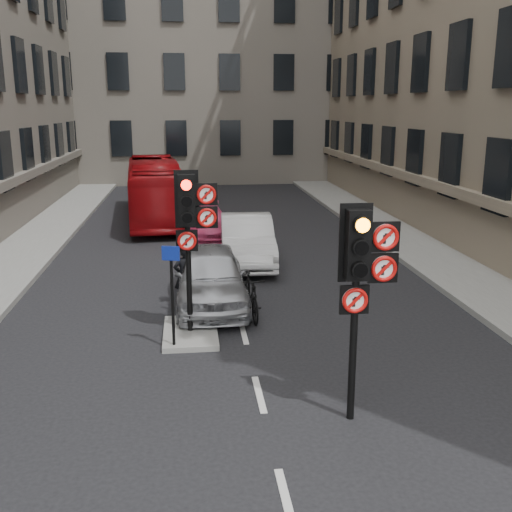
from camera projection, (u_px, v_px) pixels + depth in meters
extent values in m
plane|color=black|center=(275.00, 458.00, 8.80)|extent=(120.00, 120.00, 0.00)
cube|color=gray|center=(4.00, 261.00, 19.54)|extent=(3.00, 50.00, 0.16)
cube|color=gray|center=(428.00, 249.00, 21.13)|extent=(3.00, 50.00, 0.16)
cube|color=gray|center=(190.00, 333.00, 13.47)|extent=(1.20, 2.00, 0.12)
cube|color=slate|center=(200.00, 34.00, 42.94)|extent=(30.00, 14.00, 20.00)
cylinder|color=black|center=(353.00, 351.00, 9.62)|extent=(0.12, 0.12, 2.40)
cube|color=black|center=(357.00, 245.00, 9.19)|extent=(0.36, 0.28, 1.10)
cube|color=black|center=(355.00, 243.00, 9.31)|extent=(0.52, 0.03, 1.25)
cylinder|color=orange|center=(363.00, 225.00, 8.87)|extent=(0.22, 0.01, 0.22)
cylinder|color=black|center=(362.00, 248.00, 8.95)|extent=(0.22, 0.01, 0.22)
cylinder|color=black|center=(361.00, 271.00, 9.04)|extent=(0.22, 0.01, 0.22)
cube|color=black|center=(385.00, 237.00, 9.19)|extent=(0.47, 0.05, 0.47)
cylinder|color=white|center=(386.00, 237.00, 9.15)|extent=(0.41, 0.02, 0.41)
torus|color=#BF0C0A|center=(386.00, 237.00, 9.13)|extent=(0.41, 0.06, 0.41)
cube|color=#BF0C0A|center=(386.00, 238.00, 9.13)|extent=(0.25, 0.01, 0.25)
cube|color=black|center=(383.00, 268.00, 9.31)|extent=(0.47, 0.05, 0.47)
cylinder|color=white|center=(384.00, 269.00, 9.27)|extent=(0.41, 0.02, 0.41)
torus|color=#BF0C0A|center=(384.00, 269.00, 9.26)|extent=(0.41, 0.06, 0.41)
cube|color=#BF0C0A|center=(384.00, 269.00, 9.25)|extent=(0.25, 0.01, 0.25)
cube|color=black|center=(354.00, 300.00, 9.38)|extent=(0.47, 0.05, 0.47)
cylinder|color=white|center=(355.00, 300.00, 9.35)|extent=(0.41, 0.02, 0.41)
torus|color=#BF0C0A|center=(355.00, 301.00, 9.33)|extent=(0.41, 0.06, 0.41)
cube|color=#BF0C0A|center=(355.00, 301.00, 9.33)|extent=(0.25, 0.01, 0.25)
cylinder|color=black|center=(189.00, 279.00, 13.16)|extent=(0.12, 0.12, 2.40)
cube|color=black|center=(187.00, 200.00, 12.73)|extent=(0.36, 0.28, 1.10)
cube|color=black|center=(187.00, 199.00, 12.85)|extent=(0.52, 0.03, 1.25)
cylinder|color=#FF1407|center=(186.00, 185.00, 12.41)|extent=(0.22, 0.02, 0.22)
cylinder|color=black|center=(187.00, 202.00, 12.49)|extent=(0.22, 0.02, 0.22)
cylinder|color=black|center=(187.00, 218.00, 12.58)|extent=(0.22, 0.02, 0.22)
cube|color=black|center=(206.00, 194.00, 12.72)|extent=(0.47, 0.05, 0.47)
cylinder|color=white|center=(206.00, 194.00, 12.69)|extent=(0.41, 0.02, 0.41)
torus|color=#BF0C0A|center=(206.00, 195.00, 12.67)|extent=(0.41, 0.06, 0.41)
cube|color=#BF0C0A|center=(206.00, 195.00, 12.67)|extent=(0.25, 0.02, 0.25)
cube|color=black|center=(207.00, 217.00, 12.85)|extent=(0.47, 0.05, 0.47)
cylinder|color=white|center=(207.00, 218.00, 12.81)|extent=(0.41, 0.02, 0.41)
torus|color=#BF0C0A|center=(207.00, 218.00, 12.79)|extent=(0.41, 0.06, 0.41)
cube|color=#BF0C0A|center=(207.00, 218.00, 12.79)|extent=(0.25, 0.02, 0.25)
cube|color=black|center=(187.00, 241.00, 12.92)|extent=(0.47, 0.05, 0.47)
cylinder|color=white|center=(187.00, 241.00, 12.88)|extent=(0.41, 0.02, 0.41)
torus|color=#BF0C0A|center=(187.00, 241.00, 12.87)|extent=(0.41, 0.06, 0.41)
cube|color=#BF0C0A|center=(187.00, 241.00, 12.86)|extent=(0.25, 0.02, 0.25)
imported|color=#9B9DA2|center=(210.00, 276.00, 15.36)|extent=(1.82, 4.48, 1.53)
imported|color=silver|center=(247.00, 240.00, 19.43)|extent=(1.84, 4.77, 1.55)
imported|color=#D94074|center=(207.00, 223.00, 23.07)|extent=(2.05, 4.36, 1.23)
imported|color=maroon|center=(155.00, 190.00, 26.69)|extent=(3.06, 9.79, 2.68)
imported|color=black|center=(251.00, 296.00, 14.47)|extent=(0.67, 1.87, 1.10)
imported|color=black|center=(184.00, 276.00, 15.28)|extent=(0.68, 0.57, 1.59)
cylinder|color=black|center=(172.00, 297.00, 12.38)|extent=(0.06, 0.06, 2.11)
cube|color=navy|center=(171.00, 253.00, 12.10)|extent=(0.37, 0.15, 0.29)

